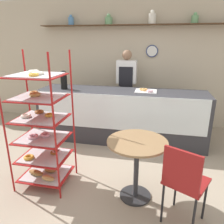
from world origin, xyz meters
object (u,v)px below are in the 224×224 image
(pastry_rack, at_px, (42,130))
(donut_tray_counter, at_px, (145,90))
(coffee_carafe, at_px, (64,80))
(cafe_chair, at_px, (184,179))
(person_worker, at_px, (126,87))
(cafe_table, at_px, (137,156))

(pastry_rack, relative_size, donut_tray_counter, 4.55)
(coffee_carafe, bearing_deg, pastry_rack, -77.64)
(cafe_chair, height_order, coffee_carafe, coffee_carafe)
(person_worker, relative_size, cafe_chair, 1.84)
(person_worker, height_order, cafe_chair, person_worker)
(cafe_table, distance_m, cafe_chair, 0.60)
(person_worker, xyz_separation_m, cafe_chair, (0.95, -2.56, -0.35))
(cafe_table, relative_size, cafe_chair, 0.83)
(cafe_table, distance_m, donut_tray_counter, 1.67)
(pastry_rack, distance_m, person_worker, 2.30)
(cafe_table, bearing_deg, person_worker, 101.61)
(cafe_table, bearing_deg, donut_tray_counter, 90.95)
(donut_tray_counter, bearing_deg, pastry_rack, -127.06)
(coffee_carafe, height_order, donut_tray_counter, coffee_carafe)
(coffee_carafe, bearing_deg, cafe_chair, -42.52)
(pastry_rack, height_order, coffee_carafe, pastry_rack)
(coffee_carafe, bearing_deg, donut_tray_counter, 4.04)
(pastry_rack, distance_m, donut_tray_counter, 1.98)
(person_worker, distance_m, cafe_chair, 2.75)
(person_worker, xyz_separation_m, coffee_carafe, (-1.08, -0.70, 0.23))
(cafe_table, height_order, cafe_chair, cafe_chair)
(pastry_rack, bearing_deg, coffee_carafe, 102.36)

